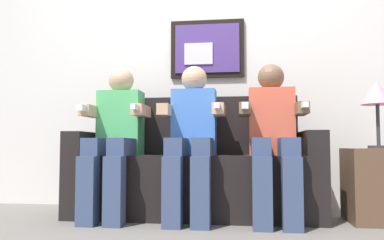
% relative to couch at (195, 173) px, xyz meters
% --- Properties ---
extents(ground_plane, '(5.48, 5.48, 0.00)m').
position_rel_couch_xyz_m(ground_plane, '(0.00, -0.33, -0.31)').
color(ground_plane, '#66605B').
extents(back_wall_assembly, '(4.22, 0.10, 2.60)m').
position_rel_couch_xyz_m(back_wall_assembly, '(0.00, 0.44, 0.99)').
color(back_wall_assembly, silver).
rests_on(back_wall_assembly, ground_plane).
extents(couch, '(1.82, 0.58, 0.90)m').
position_rel_couch_xyz_m(couch, '(0.00, 0.00, 0.00)').
color(couch, black).
rests_on(couch, ground_plane).
extents(person_on_left, '(0.46, 0.56, 1.11)m').
position_rel_couch_xyz_m(person_on_left, '(-0.56, -0.17, 0.29)').
color(person_on_left, '#4CB266').
rests_on(person_on_left, ground_plane).
extents(person_in_middle, '(0.46, 0.56, 1.11)m').
position_rel_couch_xyz_m(person_in_middle, '(0.00, -0.17, 0.29)').
color(person_in_middle, '#3F72CC').
rests_on(person_in_middle, ground_plane).
extents(person_on_right, '(0.46, 0.56, 1.11)m').
position_rel_couch_xyz_m(person_on_right, '(0.56, -0.17, 0.29)').
color(person_on_right, '#D8593F').
rests_on(person_on_right, ground_plane).
extents(side_table_right, '(0.40, 0.40, 0.50)m').
position_rel_couch_xyz_m(side_table_right, '(1.26, -0.11, -0.06)').
color(side_table_right, brown).
rests_on(side_table_right, ground_plane).
extents(table_lamp, '(0.22, 0.22, 0.46)m').
position_rel_couch_xyz_m(table_lamp, '(1.27, -0.12, 0.55)').
color(table_lamp, '#333338').
rests_on(table_lamp, side_table_right).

